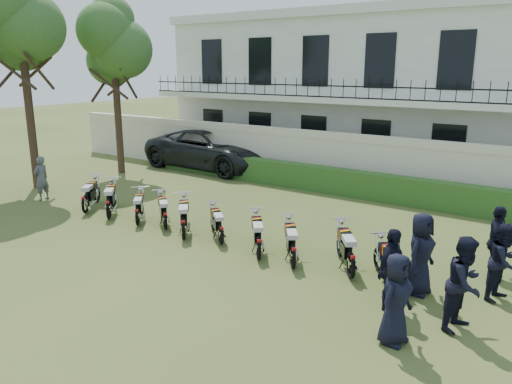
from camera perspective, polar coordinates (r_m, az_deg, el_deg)
ground at (r=14.81m, az=-7.42°, el=-5.22°), size 100.00×100.00×0.00m
perimeter_wall at (r=20.89m, az=7.48°, el=3.82°), size 30.00×0.35×2.30m
hedge at (r=19.88m, az=8.88°, el=1.27°), size 18.00×0.60×1.00m
building at (r=26.01m, az=13.96°, el=11.20°), size 20.40×9.60×7.40m
tree_west_mid at (r=22.13m, az=-25.40°, el=17.51°), size 3.40×3.20×8.82m
tree_west_near at (r=23.97m, az=-15.97°, el=16.07°), size 3.40×3.20×7.90m
motorcycle_0 at (r=17.83m, az=-18.96°, el=-0.83°), size 1.28×1.67×1.09m
motorcycle_1 at (r=16.94m, az=-16.53°, el=-1.35°), size 1.52×1.56×1.13m
motorcycle_2 at (r=16.02m, az=-13.42°, el=-2.26°), size 1.29×1.42×1.00m
motorcycle_3 at (r=15.44m, az=-10.37°, el=-2.70°), size 1.49×1.25×1.01m
motorcycle_4 at (r=14.46m, az=-8.29°, el=-3.58°), size 1.44×1.59×1.12m
motorcycle_5 at (r=13.99m, az=-4.05°, el=-4.34°), size 1.44×1.23×0.99m
motorcycle_6 at (r=12.88m, az=0.31°, el=-5.80°), size 1.29×1.58×1.06m
motorcycle_7 at (r=12.37m, az=4.28°, el=-6.72°), size 1.24×1.61×1.06m
motorcycle_8 at (r=11.99m, az=10.84°, el=-7.51°), size 1.28×1.70×1.11m
motorcycle_9 at (r=11.46m, az=16.08°, el=-9.06°), size 1.32×1.49×1.04m
suv at (r=24.42m, az=-4.98°, el=4.88°), size 6.95×3.30×1.92m
inspector at (r=20.20m, az=-23.33°, el=1.43°), size 0.48×0.66×1.67m
officer_0 at (r=9.45m, az=15.69°, el=-11.70°), size 0.63×0.89×1.71m
officer_1 at (r=10.31m, az=22.78°, el=-9.63°), size 0.87×1.03×1.85m
officer_2 at (r=10.63m, az=15.19°, el=-8.57°), size 0.51×1.06×1.74m
officer_3 at (r=11.52m, az=18.26°, el=-6.72°), size 0.67×0.96×1.85m
officer_4 at (r=11.94m, az=26.51°, el=-7.19°), size 0.83×0.96×1.70m
officer_5 at (r=13.07m, az=25.76°, el=-5.18°), size 0.56×1.07×1.75m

